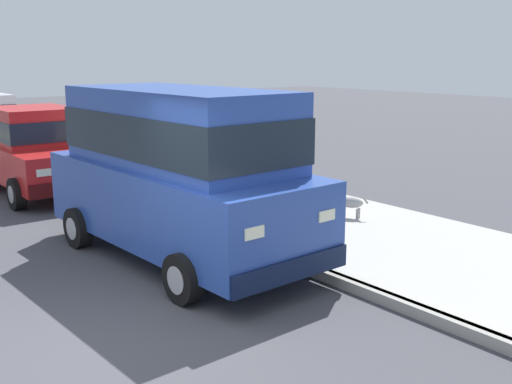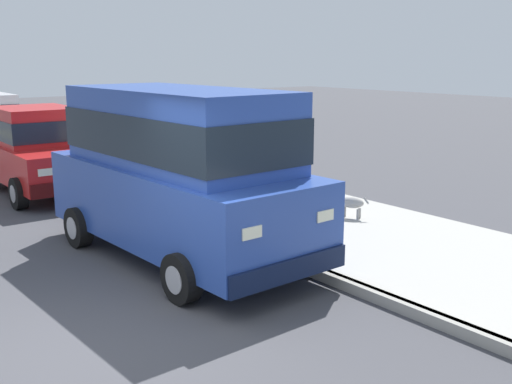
% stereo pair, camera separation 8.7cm
% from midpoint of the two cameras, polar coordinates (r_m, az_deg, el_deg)
% --- Properties ---
extents(ground_plane, '(80.00, 80.00, 0.00)m').
position_cam_midpoint_polar(ground_plane, '(6.81, -13.85, -13.72)').
color(ground_plane, '#424247').
extents(curb, '(0.16, 64.00, 0.14)m').
position_cam_midpoint_polar(curb, '(8.46, 6.45, -7.62)').
color(curb, gray).
rests_on(curb, ground).
extents(sidewalk, '(3.60, 64.00, 0.14)m').
position_cam_midpoint_polar(sidewalk, '(9.74, 14.10, -5.19)').
color(sidewalk, '#A8A59E').
rests_on(sidewalk, ground).
extents(car_blue_van, '(2.25, 4.96, 2.52)m').
position_cam_midpoint_polar(car_blue_van, '(9.04, -6.94, 2.39)').
color(car_blue_van, '#28479E').
rests_on(car_blue_van, ground).
extents(car_red_hatchback, '(2.00, 3.83, 1.88)m').
position_cam_midpoint_polar(car_red_hatchback, '(14.26, -19.30, 3.79)').
color(car_red_hatchback, red).
rests_on(car_red_hatchback, ground).
extents(dog_grey, '(0.44, 0.69, 0.49)m').
position_cam_midpoint_polar(dog_grey, '(11.07, 8.76, -0.89)').
color(dog_grey, '#999691').
rests_on(dog_grey, sidewalk).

